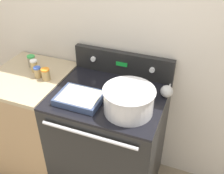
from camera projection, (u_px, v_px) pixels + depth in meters
The scene contains 11 objects.
kitchen_wall at pixel (126, 36), 1.97m from camera, with size 8.00×0.05×2.50m.
stove_range at pixel (109, 142), 2.12m from camera, with size 0.80×0.69×0.95m.
control_panel at pixel (123, 64), 2.04m from camera, with size 0.80×0.07×0.19m.
side_counter at pixel (37, 121), 2.33m from camera, with size 0.58×0.66×0.96m.
mixing_bowl at pixel (129, 99), 1.65m from camera, with size 0.34×0.34×0.17m.
casserole_dish at pixel (80, 98), 1.78m from camera, with size 0.31×0.24×0.05m.
ladle at pixel (167, 91), 1.82m from camera, with size 0.09×0.27×0.09m.
spice_jar_orange_cap at pixel (46, 74), 1.98m from camera, with size 0.06×0.06×0.09m.
spice_jar_blue_cap at pixel (38, 72), 2.01m from camera, with size 0.05×0.05×0.09m.
spice_jar_white_cap at pixel (34, 66), 2.07m from camera, with size 0.06×0.06×0.10m.
spice_jar_green_cap at pixel (32, 61), 2.15m from camera, with size 0.06×0.06×0.10m.
Camera 1 is at (0.57, -1.07, 2.04)m, focal length 42.00 mm.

